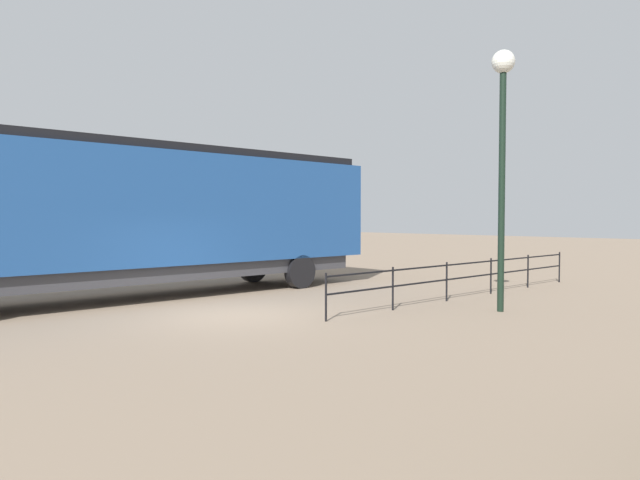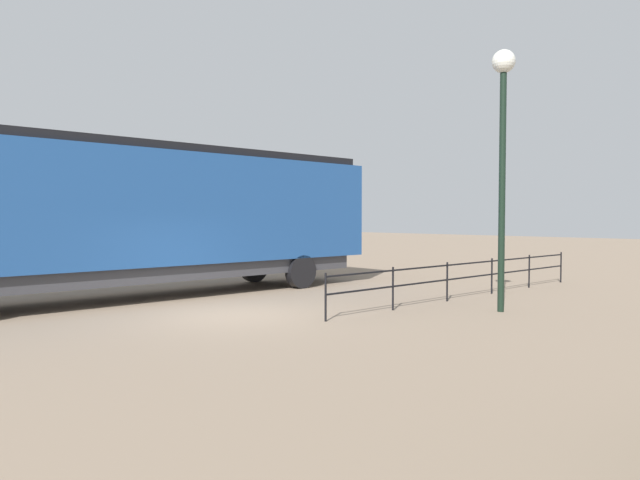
# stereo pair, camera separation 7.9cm
# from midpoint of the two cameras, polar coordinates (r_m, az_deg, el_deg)

# --- Properties ---
(ground_plane) EXTENTS (120.00, 120.00, 0.00)m
(ground_plane) POSITION_cam_midpoint_polar(r_m,az_deg,el_deg) (14.09, -8.57, -7.30)
(ground_plane) COLOR #84705B
(locomotive) EXTENTS (2.91, 15.26, 4.41)m
(locomotive) POSITION_cam_midpoint_polar(r_m,az_deg,el_deg) (17.67, -15.21, 2.53)
(locomotive) COLOR navy
(locomotive) RESTS_ON ground_plane
(lamp_post) EXTENTS (0.56, 0.56, 6.40)m
(lamp_post) POSITION_cam_midpoint_polar(r_m,az_deg,el_deg) (15.12, 17.69, 11.06)
(lamp_post) COLOR black
(lamp_post) RESTS_ON ground_plane
(platform_fence) EXTENTS (0.05, 11.60, 1.09)m
(platform_fence) POSITION_cam_midpoint_polar(r_m,az_deg,el_deg) (17.44, 14.71, -3.13)
(platform_fence) COLOR black
(platform_fence) RESTS_ON ground_plane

